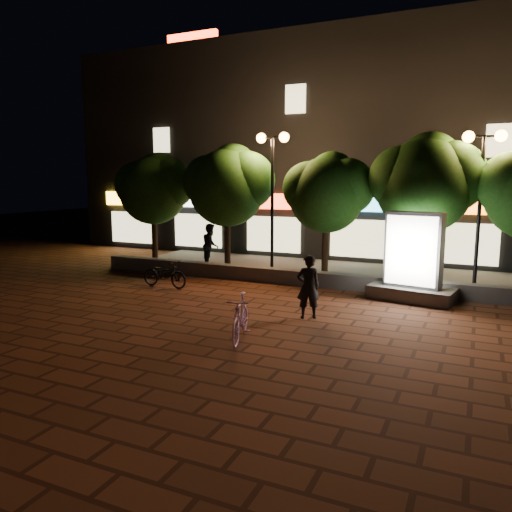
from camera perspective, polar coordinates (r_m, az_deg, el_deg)
The scene contains 15 objects.
ground at distance 13.29m, azimuth -0.83°, elevation -6.71°, with size 80.00×80.00×0.00m, color brown.
retaining_wall at distance 16.83m, azimuth 5.01°, elevation -2.52°, with size 16.00×0.45×0.50m, color #605D59.
sidewalk at distance 19.20m, azimuth 7.50°, elevation -1.77°, with size 16.00×5.00×0.08m, color #605D59.
building_block at distance 25.20m, azimuth 12.16°, elevation 11.96°, with size 28.00×8.12×11.30m.
tree_far_left at distance 21.08m, azimuth -11.73°, elevation 7.96°, with size 3.36×2.80×4.63m.
tree_left at distance 19.22m, azimuth -3.19°, elevation 8.51°, with size 3.60×3.00×4.89m.
tree_mid at distance 17.73m, azimuth 8.44°, elevation 7.66°, with size 3.24×2.70×4.50m.
tree_right at distance 17.10m, azimuth 19.28°, elevation 8.39°, with size 3.72×3.10×5.07m.
street_lamp_left at distance 18.16m, azimuth 1.93°, elevation 10.34°, with size 1.26×0.36×5.18m.
street_lamp_right at distance 16.76m, azimuth 24.91°, elevation 9.18°, with size 1.26×0.36×4.98m.
ad_kiosk at distance 15.24m, azimuth 17.87°, elevation -1.01°, with size 2.62×1.63×2.64m.
scooter_pink at distance 11.01m, azimuth -1.83°, elevation -7.22°, with size 0.49×1.72×1.04m, color #CF8AC0.
rider at distance 12.72m, azimuth 6.13°, elevation -3.59°, with size 0.61×0.40×1.67m, color black.
scooter_parked at distance 16.63m, azimuth -10.64°, elevation -2.06°, with size 0.60×1.73×0.91m, color black.
pedestrian at distance 19.96m, azimuth -5.32°, elevation 1.32°, with size 0.85×0.66×1.74m, color black.
Camera 1 is at (5.48, -11.56, 3.58)m, focal length 34.25 mm.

